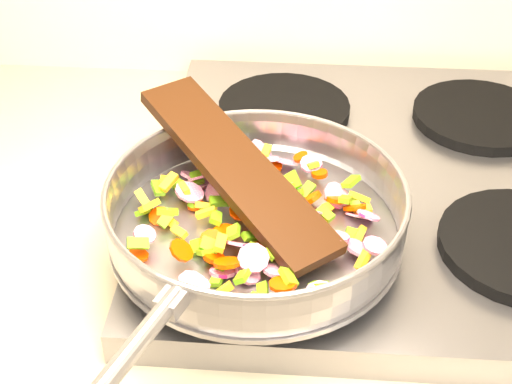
{
  "coord_description": "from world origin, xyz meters",
  "views": [
    {
      "loc": [
        -0.81,
        0.91,
        1.47
      ],
      "look_at": [
        -0.86,
        1.51,
        1.01
      ],
      "focal_mm": 50.0,
      "sensor_mm": 36.0,
      "label": 1
    }
  ],
  "objects": [
    {
      "name": "saute_pan",
      "position": [
        -0.86,
        1.51,
        0.99
      ],
      "size": [
        0.37,
        0.52,
        0.06
      ],
      "rotation": [
        0.0,
        0.0,
        -0.37
      ],
      "color": "#9E9EA5",
      "rests_on": "grate_fl"
    },
    {
      "name": "cooktop",
      "position": [
        -0.7,
        1.67,
        0.92
      ],
      "size": [
        0.6,
        0.6,
        0.04
      ],
      "primitive_type": "cube",
      "color": "#939399",
      "rests_on": "counter_top"
    },
    {
      "name": "vegetable_heap",
      "position": [
        -0.86,
        1.53,
        0.98
      ],
      "size": [
        0.29,
        0.29,
        0.05
      ],
      "color": "#64AB14",
      "rests_on": "saute_pan"
    },
    {
      "name": "grate_fl",
      "position": [
        -0.84,
        1.52,
        0.95
      ],
      "size": [
        0.19,
        0.19,
        0.02
      ],
      "primitive_type": "cylinder",
      "color": "black",
      "rests_on": "cooktop"
    },
    {
      "name": "grate_br",
      "position": [
        -0.56,
        1.81,
        0.95
      ],
      "size": [
        0.19,
        0.19,
        0.02
      ],
      "primitive_type": "cylinder",
      "color": "black",
      "rests_on": "cooktop"
    },
    {
      "name": "grate_bl",
      "position": [
        -0.84,
        1.81,
        0.95
      ],
      "size": [
        0.19,
        0.19,
        0.02
      ],
      "primitive_type": "cylinder",
      "color": "black",
      "rests_on": "cooktop"
    },
    {
      "name": "wooden_spatula",
      "position": [
        -0.89,
        1.56,
        1.01
      ],
      "size": [
        0.25,
        0.28,
        0.08
      ],
      "primitive_type": "cube",
      "rotation": [
        0.0,
        -0.21,
        2.27
      ],
      "color": "black",
      "rests_on": "saute_pan"
    }
  ]
}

